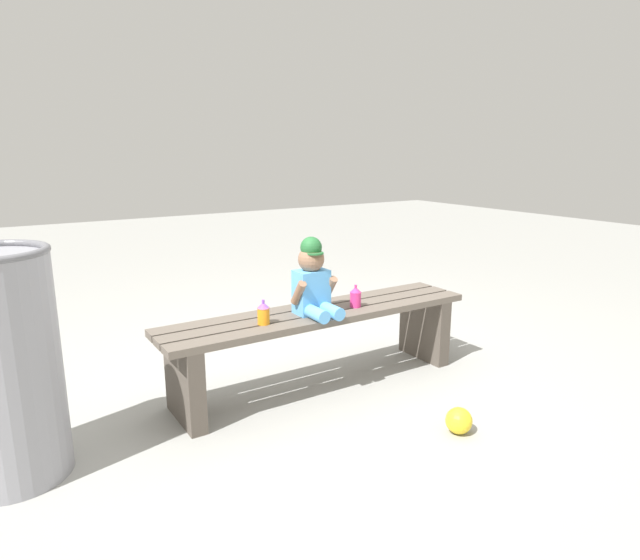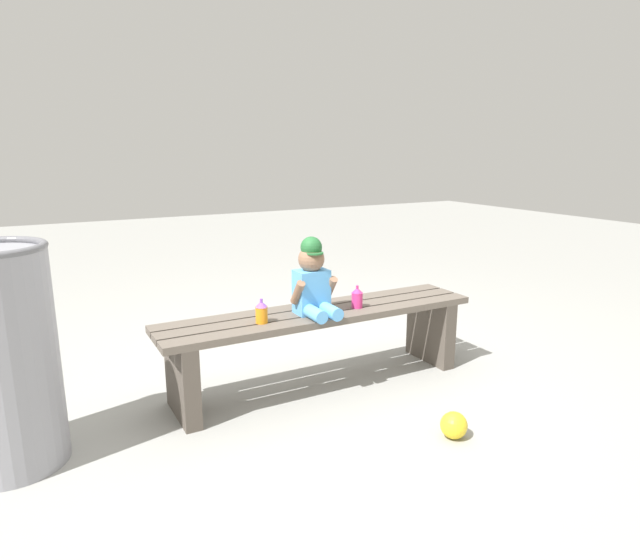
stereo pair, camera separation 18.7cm
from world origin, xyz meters
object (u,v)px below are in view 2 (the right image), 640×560
object	(u,v)px
park_bench	(321,333)
sippy_cup_left	(261,312)
trash_bin	(1,358)
child_figure	(313,281)
sippy_cup_right	(357,297)
toy_ball	(454,425)

from	to	relation	value
park_bench	sippy_cup_left	world-z (taller)	sippy_cup_left
park_bench	trash_bin	distance (m)	1.50
park_bench	sippy_cup_left	bearing A→B (deg)	-171.86
child_figure	sippy_cup_right	distance (m)	0.29
child_figure	trash_bin	bearing A→B (deg)	-178.82
child_figure	sippy_cup_left	distance (m)	0.32
sippy_cup_left	trash_bin	xyz separation A→B (m)	(-1.12, -0.01, -0.03)
toy_ball	sippy_cup_left	bearing A→B (deg)	130.03
child_figure	trash_bin	xyz separation A→B (m)	(-1.42, -0.03, -0.14)
trash_bin	sippy_cup_right	bearing A→B (deg)	0.46
park_bench	child_figure	size ratio (longest dim) A/B	4.35
sippy_cup_right	park_bench	bearing A→B (deg)	165.03
sippy_cup_right	toy_ball	size ratio (longest dim) A/B	1.01
sippy_cup_left	sippy_cup_right	bearing A→B (deg)	0.00
trash_bin	sippy_cup_left	bearing A→B (deg)	0.68
park_bench	toy_ball	size ratio (longest dim) A/B	14.39
sippy_cup_right	sippy_cup_left	bearing A→B (deg)	180.00
park_bench	child_figure	world-z (taller)	child_figure
toy_ball	trash_bin	bearing A→B (deg)	157.52
sippy_cup_right	child_figure	bearing A→B (deg)	176.55
toy_ball	trash_bin	world-z (taller)	trash_bin
park_bench	toy_ball	distance (m)	0.86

